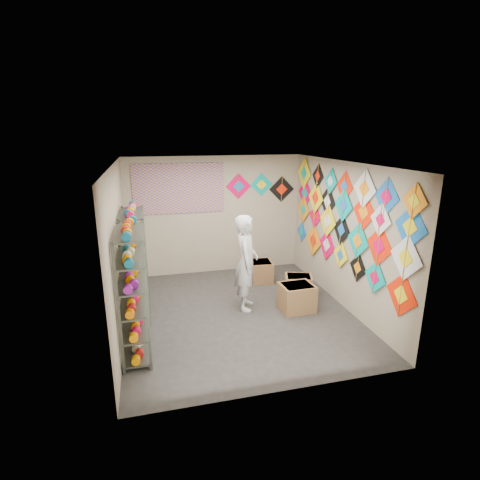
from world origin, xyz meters
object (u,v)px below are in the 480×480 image
object	(u,v)px
shopkeeper	(246,263)
carton_b	(298,286)
carton_a	(297,297)
shelf_rack_back	(135,264)
carton_c	(261,271)
shelf_rack_front	(134,293)

from	to	relation	value
shopkeeper	carton_b	xyz separation A→B (m)	(1.15, 0.24, -0.68)
carton_a	carton_b	distance (m)	0.63
shelf_rack_back	shopkeeper	distance (m)	1.99
shelf_rack_back	shopkeeper	size ratio (longest dim) A/B	1.06
shelf_rack_back	carton_a	distance (m)	2.99
carton_a	carton_c	distance (m)	1.53
carton_b	carton_a	bearing A→B (deg)	-97.38
carton_a	carton_c	size ratio (longest dim) A/B	1.15
shelf_rack_back	carton_b	bearing A→B (deg)	-0.64
shelf_rack_front	carton_c	world-z (taller)	shelf_rack_front
shopkeeper	carton_c	xyz separation A→B (m)	(0.66, 1.19, -0.67)
shopkeeper	carton_a	size ratio (longest dim) A/B	2.97
shopkeeper	carton_a	distance (m)	1.14
shelf_rack_back	carton_b	xyz separation A→B (m)	(3.12, -0.03, -0.73)
shelf_rack_front	carton_a	xyz separation A→B (m)	(2.85, 0.70, -0.70)
shelf_rack_front	shelf_rack_back	bearing A→B (deg)	90.00
shelf_rack_back	shopkeeper	world-z (taller)	shelf_rack_back
carton_a	carton_c	bearing A→B (deg)	95.82
carton_a	shopkeeper	bearing A→B (deg)	156.91
shelf_rack_front	shopkeeper	xyz separation A→B (m)	(1.97, 1.02, -0.05)
shelf_rack_back	carton_a	size ratio (longest dim) A/B	3.15
carton_c	shopkeeper	bearing A→B (deg)	-113.77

